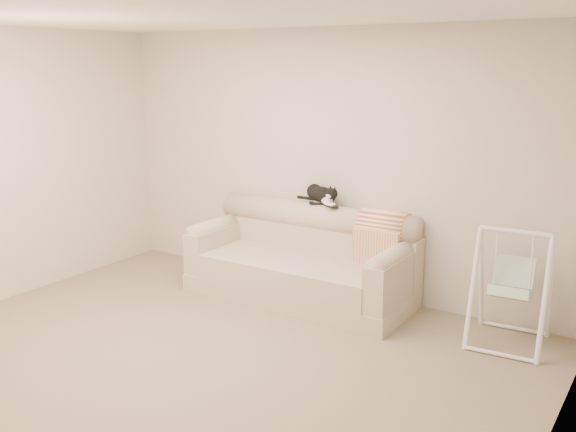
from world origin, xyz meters
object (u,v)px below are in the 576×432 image
(sofa, at_px, (303,263))
(remote_a, at_px, (318,203))
(tuxedo_cat, at_px, (322,194))
(baby_swing, at_px, (512,287))
(remote_b, at_px, (331,206))

(sofa, height_order, remote_a, remote_a)
(sofa, height_order, tuxedo_cat, tuxedo_cat)
(remote_a, distance_m, baby_swing, 2.02)
(baby_swing, bearing_deg, sofa, 179.80)
(remote_a, bearing_deg, tuxedo_cat, 38.52)
(remote_a, distance_m, tuxedo_cat, 0.09)
(sofa, xyz_separation_m, remote_b, (0.19, 0.20, 0.56))
(sofa, distance_m, remote_b, 0.62)
(sofa, relative_size, tuxedo_cat, 4.26)
(sofa, bearing_deg, baby_swing, -0.20)
(remote_b, height_order, tuxedo_cat, tuxedo_cat)
(baby_swing, bearing_deg, tuxedo_cat, 172.11)
(remote_a, distance_m, remote_b, 0.18)
(baby_swing, bearing_deg, remote_a, 172.79)
(remote_b, bearing_deg, sofa, -134.30)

